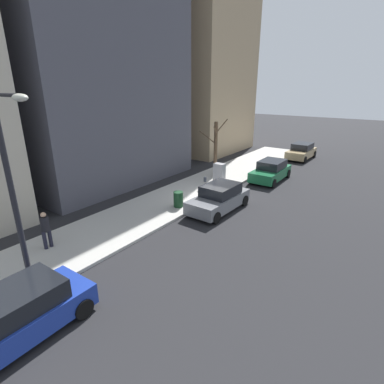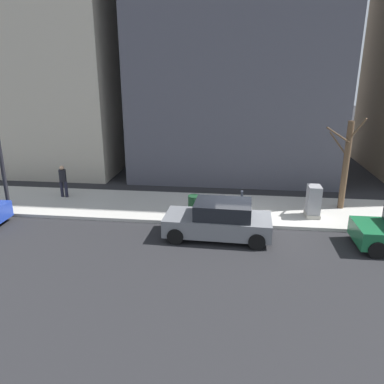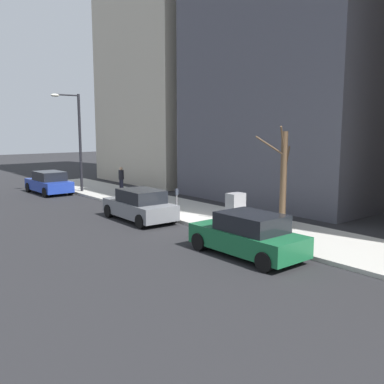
% 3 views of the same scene
% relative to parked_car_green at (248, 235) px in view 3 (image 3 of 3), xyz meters
% --- Properties ---
extents(ground_plane, '(120.00, 120.00, 0.00)m').
position_rel_parked_car_green_xyz_m(ground_plane, '(1.30, 6.30, -0.74)').
color(ground_plane, '#232326').
extents(sidewalk, '(4.00, 36.00, 0.15)m').
position_rel_parked_car_green_xyz_m(sidewalk, '(3.30, 6.30, -0.66)').
color(sidewalk, '#B2AFA8').
rests_on(sidewalk, ground).
extents(parked_car_green, '(1.94, 4.21, 1.52)m').
position_rel_parked_car_green_xyz_m(parked_car_green, '(0.00, 0.00, 0.00)').
color(parked_car_green, '#196038').
rests_on(parked_car_green, ground).
extents(parked_car_grey, '(2.04, 4.25, 1.52)m').
position_rel_parked_car_green_xyz_m(parked_car_grey, '(0.20, 7.29, 0.00)').
color(parked_car_grey, slate).
rests_on(parked_car_grey, ground).
extents(parked_car_blue, '(1.98, 4.23, 1.52)m').
position_rel_parked_car_green_xyz_m(parked_car_blue, '(0.06, 18.57, 0.00)').
color(parked_car_blue, '#1E389E').
rests_on(parked_car_blue, ground).
extents(parking_meter, '(0.14, 0.10, 1.35)m').
position_rel_parked_car_green_xyz_m(parking_meter, '(1.75, 6.40, 0.24)').
color(parking_meter, slate).
rests_on(parking_meter, sidewalk).
extents(utility_box, '(0.83, 0.61, 1.43)m').
position_rel_parked_car_green_xyz_m(utility_box, '(2.60, 3.22, 0.11)').
color(utility_box, '#A8A399').
rests_on(utility_box, sidewalk).
extents(streetlamp, '(1.97, 0.32, 6.50)m').
position_rel_parked_car_green_xyz_m(streetlamp, '(1.58, 17.31, 3.28)').
color(streetlamp, black).
rests_on(streetlamp, sidewalk).
extents(bare_tree, '(1.91, 1.59, 4.35)m').
position_rel_parked_car_green_xyz_m(bare_tree, '(3.90, 1.69, 1.58)').
color(bare_tree, brown).
rests_on(bare_tree, sidewalk).
extents(trash_bin, '(0.56, 0.56, 0.90)m').
position_rel_parked_car_green_xyz_m(trash_bin, '(2.20, 8.51, -0.14)').
color(trash_bin, '#14381E').
rests_on(trash_bin, sidewalk).
extents(pedestrian_near_meter, '(0.36, 0.40, 1.66)m').
position_rel_parked_car_green_xyz_m(pedestrian_near_meter, '(3.89, 15.49, 0.35)').
color(pedestrian_near_meter, '#1E1E2D').
rests_on(pedestrian_near_meter, sidewalk).
extents(office_tower_right, '(10.61, 10.61, 26.52)m').
position_rel_parked_car_green_xyz_m(office_tower_right, '(12.10, 19.62, 12.52)').
color(office_tower_right, '#BCB29E').
rests_on(office_tower_right, ground).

